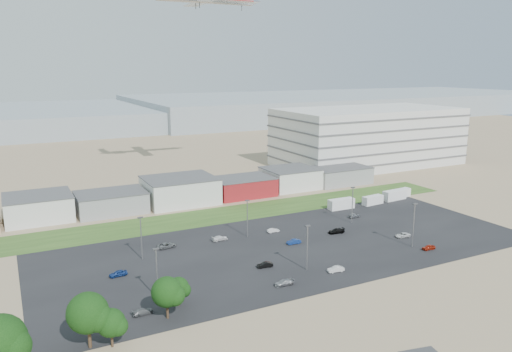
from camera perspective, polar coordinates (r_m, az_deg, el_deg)
ground at (r=105.26m, az=7.36°, el=-11.80°), size 700.00×700.00×0.00m
parking_lot at (r=123.30m, az=4.00°, el=-8.03°), size 120.00×50.00×0.01m
grass_strip at (r=148.21m, az=-4.08°, el=-4.48°), size 160.00×16.00×0.02m
hills_backdrop at (r=406.85m, az=-13.57°, el=6.63°), size 700.00×200.00×9.00m
building_row at (r=159.32m, az=-12.44°, el=-2.06°), size 170.00×20.00×8.00m
parking_garage at (r=228.39m, az=12.68°, el=4.43°), size 80.00×40.00×25.00m
box_trailer_a at (r=156.08m, az=9.71°, el=-3.16°), size 8.49×2.80×3.16m
box_trailer_b at (r=163.22m, az=13.20°, el=-2.70°), size 7.61×3.10×2.78m
box_trailer_c at (r=170.42m, az=15.53°, el=-2.11°), size 8.76×3.39×3.21m
box_trailer_d at (r=174.42m, az=16.27°, el=-1.90°), size 7.80×3.78×2.80m
tree_far_left at (r=79.61m, az=-27.19°, el=-16.91°), size 7.73×7.73×11.59m
tree_left at (r=84.00m, az=-18.65°, el=-15.04°), size 6.89×6.89×10.34m
tree_mid at (r=83.88m, az=-16.23°, el=-16.11°), size 4.82×4.82×7.22m
tree_right at (r=89.88m, az=-10.16°, el=-13.27°), size 5.76×5.76×8.64m
tree_near at (r=94.36m, az=-8.85°, el=-12.73°), size 4.17×4.17×6.26m
lightpole_front_l at (r=96.68m, az=-11.26°, el=-10.93°), size 1.19×0.50×10.15m
lightpole_front_m at (r=108.33m, az=5.87°, el=-8.17°), size 1.18×0.49×10.07m
lightpole_front_r at (r=126.79m, az=17.55°, el=-5.40°), size 1.29×0.54×10.97m
lightpole_back_l at (r=116.42m, az=-12.98°, el=-6.96°), size 1.18×0.49×10.00m
lightpole_back_m at (r=128.14m, az=-1.01°, el=-4.88°), size 1.15×0.48×9.81m
lightpole_back_r at (r=141.90m, az=10.95°, el=-3.28°), size 1.22×0.51×10.33m
parked_car_0 at (r=134.57m, az=16.42°, el=-6.50°), size 4.16×2.11×1.13m
parked_car_2 at (r=127.61m, az=19.12°, el=-7.72°), size 3.49×1.56×1.16m
parked_car_3 at (r=102.45m, az=3.24°, el=-12.05°), size 4.19×1.92×1.19m
parked_car_4 at (r=110.66m, az=1.02°, el=-10.12°), size 3.67×1.62×1.17m
parked_car_5 at (r=110.14m, az=-15.48°, el=-10.68°), size 3.88×1.82×1.28m
parked_car_6 at (r=127.16m, az=-4.15°, el=-7.10°), size 4.25×1.99×1.20m
parked_car_7 at (r=124.80m, az=4.33°, el=-7.48°), size 3.69×1.41×1.20m
parked_car_8 at (r=148.22m, az=11.19°, el=-4.44°), size 3.93×1.94×1.29m
parked_car_9 at (r=123.75m, az=-10.18°, el=-7.81°), size 4.85×2.68×1.29m
parked_car_10 at (r=93.65m, az=-12.82°, el=-14.86°), size 3.91×1.87×1.10m
parked_car_11 at (r=132.93m, az=1.99°, el=-6.22°), size 3.29×1.18×1.08m
parked_car_12 at (r=133.78m, az=9.17°, el=-6.21°), size 4.63×2.34×1.29m
parked_car_13 at (r=109.79m, az=9.10°, el=-10.46°), size 3.79×1.73×1.20m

